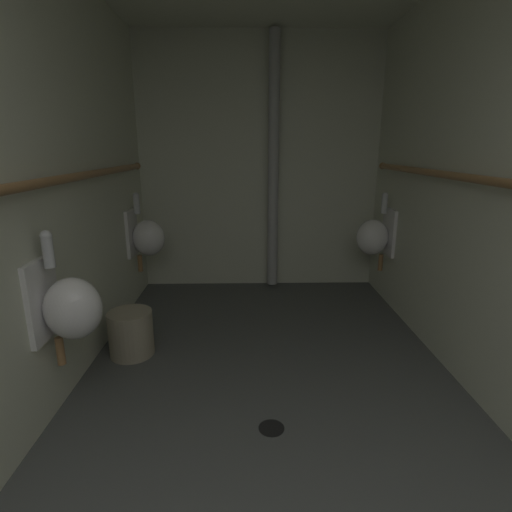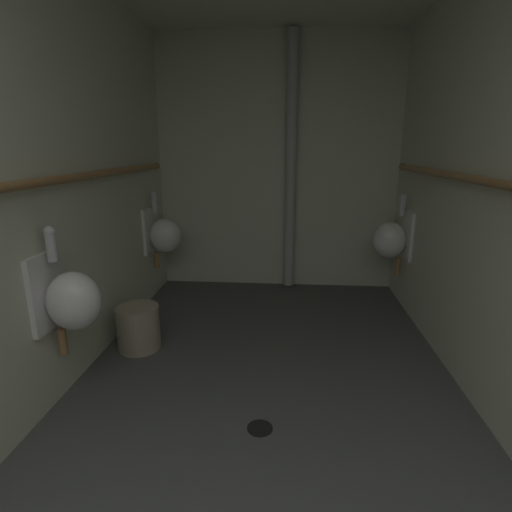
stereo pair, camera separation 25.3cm
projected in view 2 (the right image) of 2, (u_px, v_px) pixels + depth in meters
The scene contains 11 objects.
floor at pixel (263, 418), 2.31m from camera, with size 2.58×4.61×0.08m, color #4C4F4C.
wall_left at pixel (20, 185), 2.06m from camera, with size 0.06×4.61×2.56m, color beige.
wall_back at pixel (277, 166), 4.15m from camera, with size 2.58×0.06×2.56m, color beige.
urinal_left_mid at pixel (70, 299), 2.23m from camera, with size 0.32×0.30×0.76m.
urinal_left_far at pixel (163, 235), 3.88m from camera, with size 0.32×0.30×0.76m.
urinal_right_mid at pixel (392, 239), 3.69m from camera, with size 0.32×0.30×0.76m.
supply_pipe_left at pixel (41, 182), 2.09m from camera, with size 0.06×3.85×0.06m.
supply_pipe_right at pixel (511, 186), 1.89m from camera, with size 0.06×3.84×0.06m.
standpipe_back_wall at pixel (291, 166), 4.03m from camera, with size 0.11×0.11×2.51m, color #B2B2B2.
floor_drain at pixel (260, 428), 2.16m from camera, with size 0.14×0.14×0.01m, color black.
waste_bin at pixel (138, 328), 2.99m from camera, with size 0.32×0.32×0.33m, color #9E937A.
Camera 2 is at (0.12, 0.27, 1.47)m, focal length 28.06 mm.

